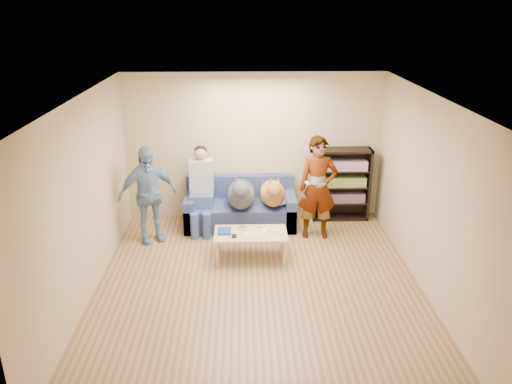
{
  "coord_description": "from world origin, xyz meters",
  "views": [
    {
      "loc": [
        -0.2,
        -5.96,
        3.7
      ],
      "look_at": [
        0.0,
        1.2,
        0.95
      ],
      "focal_mm": 35.0,
      "sensor_mm": 36.0,
      "label": 1
    }
  ],
  "objects_px": {
    "notebook_blue": "(224,231)",
    "dog_tan": "(273,193)",
    "bookshelf": "(341,183)",
    "coffee_table": "(251,236)",
    "person_standing_left": "(148,194)",
    "dog_gray": "(241,194)",
    "person_standing_right": "(318,188)",
    "person_seated": "(201,186)",
    "sofa": "(240,209)",
    "camera_silver": "(243,228)"
  },
  "relations": [
    {
      "from": "camera_silver",
      "to": "person_seated",
      "type": "bearing_deg",
      "value": 125.03
    },
    {
      "from": "person_seated",
      "to": "dog_tan",
      "type": "bearing_deg",
      "value": -1.36
    },
    {
      "from": "coffee_table",
      "to": "dog_tan",
      "type": "bearing_deg",
      "value": 69.77
    },
    {
      "from": "dog_gray",
      "to": "coffee_table",
      "type": "relative_size",
      "value": 1.16
    },
    {
      "from": "camera_silver",
      "to": "dog_gray",
      "type": "height_order",
      "value": "dog_gray"
    },
    {
      "from": "person_standing_left",
      "to": "dog_tan",
      "type": "height_order",
      "value": "person_standing_left"
    },
    {
      "from": "dog_gray",
      "to": "person_standing_right",
      "type": "bearing_deg",
      "value": -12.25
    },
    {
      "from": "camera_silver",
      "to": "sofa",
      "type": "relative_size",
      "value": 0.06
    },
    {
      "from": "dog_gray",
      "to": "coffee_table",
      "type": "distance_m",
      "value": 1.05
    },
    {
      "from": "person_standing_right",
      "to": "bookshelf",
      "type": "distance_m",
      "value": 0.93
    },
    {
      "from": "sofa",
      "to": "bookshelf",
      "type": "xyz_separation_m",
      "value": [
        1.8,
        0.23,
        0.4
      ]
    },
    {
      "from": "bookshelf",
      "to": "coffee_table",
      "type": "bearing_deg",
      "value": -138.11
    },
    {
      "from": "camera_silver",
      "to": "dog_tan",
      "type": "height_order",
      "value": "dog_tan"
    },
    {
      "from": "dog_tan",
      "to": "bookshelf",
      "type": "xyz_separation_m",
      "value": [
        1.24,
        0.39,
        0.03
      ]
    },
    {
      "from": "dog_tan",
      "to": "coffee_table",
      "type": "relative_size",
      "value": 1.07
    },
    {
      "from": "dog_gray",
      "to": "bookshelf",
      "type": "bearing_deg",
      "value": 14.82
    },
    {
      "from": "person_standing_left",
      "to": "dog_gray",
      "type": "height_order",
      "value": "person_standing_left"
    },
    {
      "from": "person_standing_left",
      "to": "camera_silver",
      "type": "height_order",
      "value": "person_standing_left"
    },
    {
      "from": "dog_gray",
      "to": "dog_tan",
      "type": "height_order",
      "value": "dog_gray"
    },
    {
      "from": "notebook_blue",
      "to": "dog_tan",
      "type": "height_order",
      "value": "dog_tan"
    },
    {
      "from": "dog_gray",
      "to": "camera_silver",
      "type": "bearing_deg",
      "value": -88.28
    },
    {
      "from": "coffee_table",
      "to": "bookshelf",
      "type": "relative_size",
      "value": 0.85
    },
    {
      "from": "person_standing_right",
      "to": "person_standing_left",
      "type": "bearing_deg",
      "value": -178.72
    },
    {
      "from": "sofa",
      "to": "dog_gray",
      "type": "bearing_deg",
      "value": -86.8
    },
    {
      "from": "person_standing_right",
      "to": "person_seated",
      "type": "height_order",
      "value": "person_standing_right"
    },
    {
      "from": "person_standing_right",
      "to": "coffee_table",
      "type": "relative_size",
      "value": 1.56
    },
    {
      "from": "bookshelf",
      "to": "dog_tan",
      "type": "bearing_deg",
      "value": -162.6
    },
    {
      "from": "person_standing_right",
      "to": "person_standing_left",
      "type": "distance_m",
      "value": 2.74
    },
    {
      "from": "person_seated",
      "to": "coffee_table",
      "type": "relative_size",
      "value": 1.34
    },
    {
      "from": "person_standing_left",
      "to": "person_standing_right",
      "type": "bearing_deg",
      "value": -24.78
    },
    {
      "from": "sofa",
      "to": "person_seated",
      "type": "relative_size",
      "value": 1.29
    },
    {
      "from": "person_standing_left",
      "to": "sofa",
      "type": "xyz_separation_m",
      "value": [
        1.48,
        0.58,
        -0.52
      ]
    },
    {
      "from": "notebook_blue",
      "to": "coffee_table",
      "type": "relative_size",
      "value": 0.24
    },
    {
      "from": "person_standing_right",
      "to": "camera_silver",
      "type": "relative_size",
      "value": 15.63
    },
    {
      "from": "dog_gray",
      "to": "sofa",
      "type": "bearing_deg",
      "value": 93.2
    },
    {
      "from": "person_standing_left",
      "to": "dog_gray",
      "type": "distance_m",
      "value": 1.53
    },
    {
      "from": "camera_silver",
      "to": "person_seated",
      "type": "distance_m",
      "value": 1.25
    },
    {
      "from": "notebook_blue",
      "to": "dog_gray",
      "type": "xyz_separation_m",
      "value": [
        0.25,
        0.95,
        0.24
      ]
    },
    {
      "from": "sofa",
      "to": "bookshelf",
      "type": "relative_size",
      "value": 1.46
    },
    {
      "from": "person_standing_right",
      "to": "dog_gray",
      "type": "height_order",
      "value": "person_standing_right"
    },
    {
      "from": "person_standing_left",
      "to": "bookshelf",
      "type": "distance_m",
      "value": 3.38
    },
    {
      "from": "notebook_blue",
      "to": "dog_tan",
      "type": "bearing_deg",
      "value": 52.26
    },
    {
      "from": "sofa",
      "to": "dog_gray",
      "type": "relative_size",
      "value": 1.48
    },
    {
      "from": "person_standing_left",
      "to": "dog_tan",
      "type": "xyz_separation_m",
      "value": [
        2.04,
        0.42,
        -0.16
      ]
    },
    {
      "from": "notebook_blue",
      "to": "dog_tan",
      "type": "distance_m",
      "value": 1.32
    },
    {
      "from": "coffee_table",
      "to": "bookshelf",
      "type": "bearing_deg",
      "value": 41.89
    },
    {
      "from": "notebook_blue",
      "to": "sofa",
      "type": "xyz_separation_m",
      "value": [
        0.24,
        1.19,
        -0.15
      ]
    },
    {
      "from": "sofa",
      "to": "coffee_table",
      "type": "relative_size",
      "value": 1.73
    },
    {
      "from": "notebook_blue",
      "to": "dog_gray",
      "type": "bearing_deg",
      "value": 75.03
    },
    {
      "from": "notebook_blue",
      "to": "bookshelf",
      "type": "bearing_deg",
      "value": 34.86
    }
  ]
}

